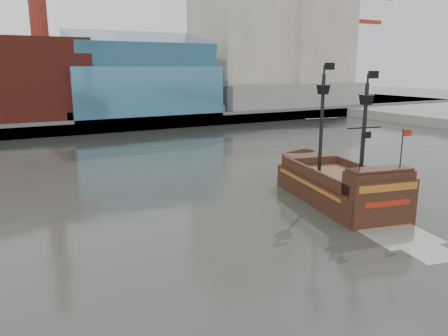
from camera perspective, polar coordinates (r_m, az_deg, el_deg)
ground at (r=28.82m, az=15.50°, el=-11.92°), size 400.00×400.00×0.00m
promenade_far at (r=112.54m, az=-19.08°, el=6.80°), size 220.00×60.00×2.00m
seawall at (r=83.74m, az=-15.58°, el=5.31°), size 220.00×1.00×2.60m
skyline at (r=106.48m, az=-16.42°, el=19.39°), size 149.00×45.00×62.00m
crane_a at (r=140.01m, az=16.05°, el=15.54°), size 22.50×4.00×32.25m
crane_b at (r=153.73m, az=15.92°, el=13.96°), size 19.10×4.00×26.25m
pirate_ship at (r=40.61m, az=14.73°, el=-2.71°), size 8.71×18.35×13.22m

